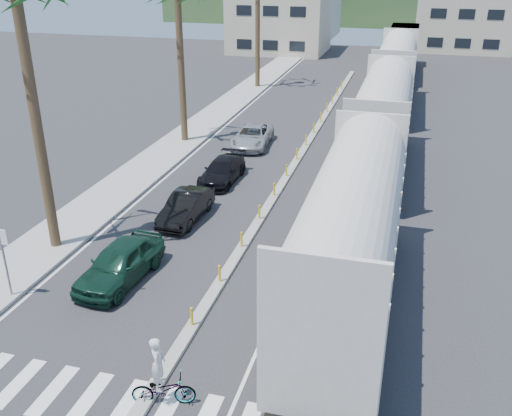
{
  "coord_description": "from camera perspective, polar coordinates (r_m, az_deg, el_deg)",
  "views": [
    {
      "loc": [
        6.49,
        -13.22,
        11.99
      ],
      "look_at": [
        0.6,
        8.18,
        2.0
      ],
      "focal_mm": 40.0,
      "sensor_mm": 36.0,
      "label": 1
    }
  ],
  "objects": [
    {
      "name": "crosswalk",
      "position": [
        17.65,
        -11.36,
        -19.12
      ],
      "size": [
        14.0,
        2.2,
        0.01
      ],
      "primitive_type": "cube",
      "color": "silver",
      "rests_on": "ground"
    },
    {
      "name": "buildings",
      "position": [
        86.19,
        7.1,
        18.97
      ],
      "size": [
        38.0,
        27.0,
        10.0
      ],
      "color": "#B5AE90",
      "rests_on": "ground"
    },
    {
      "name": "car_rear",
      "position": [
        38.61,
        -0.37,
        7.2
      ],
      "size": [
        2.91,
        5.22,
        1.37
      ],
      "primitive_type": "imported",
      "rotation": [
        0.0,
        0.0,
        0.07
      ],
      "color": "#B7B9BC",
      "rests_on": "ground"
    },
    {
      "name": "car_second",
      "position": [
        27.88,
        -7.02,
        0.11
      ],
      "size": [
        1.73,
        4.25,
        1.37
      ],
      "primitive_type": "imported",
      "rotation": [
        0.0,
        0.0,
        -0.03
      ],
      "color": "black",
      "rests_on": "ground"
    },
    {
      "name": "car_lead",
      "position": [
        23.2,
        -13.45,
        -5.36
      ],
      "size": [
        2.67,
        4.97,
        1.58
      ],
      "primitive_type": "imported",
      "rotation": [
        0.0,
        0.0,
        -0.09
      ],
      "color": "#103223",
      "rests_on": "ground"
    },
    {
      "name": "cyclist",
      "position": [
        17.28,
        -9.36,
        -16.92
      ],
      "size": [
        1.62,
        2.2,
        2.25
      ],
      "rotation": [
        0.0,
        0.0,
        1.85
      ],
      "color": "#9EA0A5",
      "rests_on": "ground"
    },
    {
      "name": "freight_train",
      "position": [
        39.29,
        13.0,
        10.25
      ],
      "size": [
        3.0,
        60.94,
        5.85
      ],
      "color": "beige",
      "rests_on": "ground"
    },
    {
      "name": "sidewalk",
      "position": [
        42.75,
        -5.85,
        7.92
      ],
      "size": [
        3.0,
        90.0,
        0.15
      ],
      "primitive_type": "cube",
      "color": "gray",
      "rests_on": "ground"
    },
    {
      "name": "street_sign",
      "position": [
        22.85,
        -23.98,
        -4.04
      ],
      "size": [
        0.6,
        0.08,
        3.0
      ],
      "color": "slate",
      "rests_on": "ground"
    },
    {
      "name": "median",
      "position": [
        35.84,
        4.08,
        4.77
      ],
      "size": [
        0.45,
        60.0,
        0.85
      ],
      "color": "gray",
      "rests_on": "ground"
    },
    {
      "name": "lane_markings",
      "position": [
        40.97,
        2.55,
        7.19
      ],
      "size": [
        9.42,
        90.0,
        0.01
      ],
      "color": "silver",
      "rests_on": "ground"
    },
    {
      "name": "car_third",
      "position": [
        32.52,
        -3.39,
        3.76
      ],
      "size": [
        1.99,
        4.5,
        1.28
      ],
      "primitive_type": "imported",
      "rotation": [
        0.0,
        0.0,
        -0.02
      ],
      "color": "black",
      "rests_on": "ground"
    },
    {
      "name": "ground",
      "position": [
        18.99,
        -8.65,
        -15.25
      ],
      "size": [
        140.0,
        140.0,
        0.0
      ],
      "primitive_type": "plane",
      "color": "#28282B",
      "rests_on": "ground"
    },
    {
      "name": "rails",
      "position": [
        42.94,
        12.89,
        7.44
      ],
      "size": [
        1.56,
        100.0,
        0.06
      ],
      "color": "black",
      "rests_on": "ground"
    }
  ]
}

